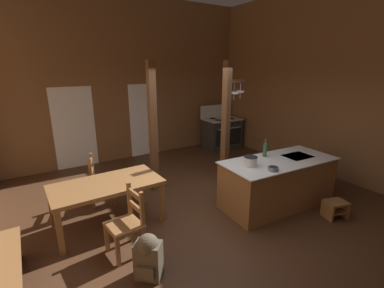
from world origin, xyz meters
TOP-DOWN VIEW (x-y plane):
  - ground_plane at (0.00, 0.00)m, footprint 7.61×8.20m
  - wall_back at (0.00, 3.77)m, footprint 7.61×0.14m
  - wall_right at (3.48, 0.00)m, footprint 0.14×8.20m
  - glazed_door_back_left at (-1.53, 3.70)m, footprint 1.00×0.01m
  - glazed_panel_back_right at (0.34, 3.70)m, footprint 0.84×0.01m
  - kitchen_island at (1.24, -0.43)m, footprint 2.22×1.10m
  - stove_range at (2.70, 3.09)m, footprint 1.18×0.87m
  - support_post_with_pot_rack at (1.10, 0.93)m, footprint 0.61×0.25m
  - support_post_center at (-0.42, 1.38)m, footprint 0.14×0.14m
  - step_stool at (1.74, -1.30)m, footprint 0.43×0.37m
  - dining_table at (-1.62, 0.59)m, footprint 1.72×0.94m
  - ladderback_chair_near_window at (-1.59, -0.25)m, footprint 0.48×0.48m
  - ladderback_chair_by_post at (-1.54, 1.40)m, footprint 0.55×0.55m
  - bench_along_left_wall at (-3.03, -0.32)m, footprint 0.36×1.59m
  - backpack at (-1.55, -0.86)m, footprint 0.38×0.39m
  - stockpot_on_counter at (0.58, -0.37)m, footprint 0.30×0.23m
  - mixing_bowl_on_counter at (0.74, -0.72)m, footprint 0.18×0.18m
  - bottle_tall_on_counter at (1.16, -0.14)m, footprint 0.07×0.07m

SIDE VIEW (x-z plane):
  - ground_plane at x=0.00m, z-range -0.10..0.00m
  - step_stool at x=1.74m, z-range 0.03..0.33m
  - bench_along_left_wall at x=-3.03m, z-range 0.09..0.53m
  - backpack at x=-1.55m, z-range 0.02..0.61m
  - kitchen_island at x=1.24m, z-range 0.00..0.89m
  - ladderback_chair_near_window at x=-1.59m, z-range -0.02..0.93m
  - ladderback_chair_by_post at x=-1.54m, z-range -0.02..0.93m
  - stove_range at x=2.70m, z-range -0.18..1.14m
  - dining_table at x=-1.62m, z-range 0.28..1.02m
  - mixing_bowl_on_counter at x=0.74m, z-range 0.89..0.95m
  - stockpot_on_counter at x=0.58m, z-range 0.89..1.06m
  - glazed_door_back_left at x=-1.53m, z-range 0.00..2.05m
  - glazed_panel_back_right at x=0.34m, z-range 0.00..2.05m
  - bottle_tall_on_counter at x=1.16m, z-range 0.85..1.20m
  - support_post_center at x=-0.42m, z-range 0.00..2.65m
  - support_post_with_pot_rack at x=1.10m, z-range 0.08..2.73m
  - wall_back at x=0.00m, z-range 0.00..4.30m
  - wall_right at x=3.48m, z-range 0.00..4.30m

